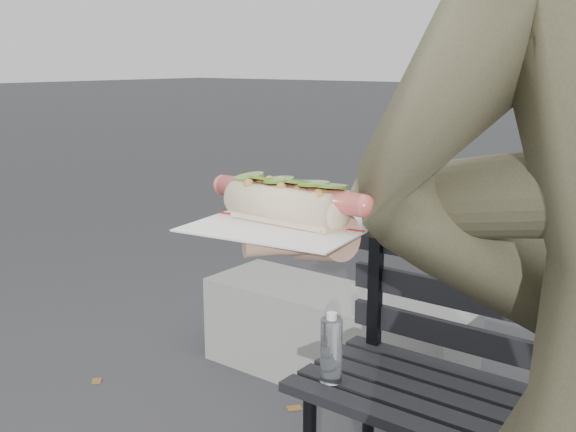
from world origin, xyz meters
The scene contains 3 objects.
park_bench centered at (0.04, 1.01, 0.52)m, with size 1.50×0.44×0.88m.
concrete_block centered at (-1.11, 1.65, 0.20)m, with size 1.20×0.40×0.40m, color slate.
held_hotdog centered at (0.15, -0.02, 1.25)m, with size 0.63×0.30×0.20m.
Camera 1 is at (0.41, -0.68, 1.39)m, focal length 42.00 mm.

